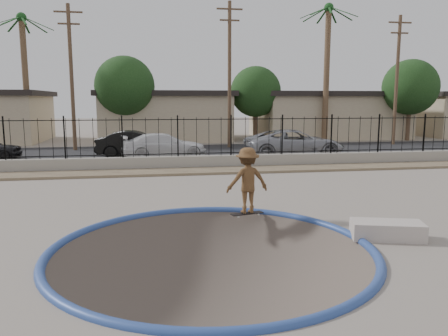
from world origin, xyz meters
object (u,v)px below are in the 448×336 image
(concrete_ledge, at_px, (387,230))
(car_b, at_px, (136,144))
(skateboard, at_px, (247,214))
(car_c, at_px, (164,146))
(car_d, at_px, (294,143))
(skater, at_px, (247,184))

(concrete_ledge, xyz_separation_m, car_b, (-6.15, 15.91, 0.56))
(skateboard, xyz_separation_m, car_c, (-1.85, 12.64, 0.64))
(car_c, bearing_deg, concrete_ledge, -168.99)
(concrete_ledge, xyz_separation_m, car_d, (2.58, 14.31, 0.60))
(skater, distance_m, concrete_ledge, 3.79)
(skater, relative_size, car_b, 0.41)
(car_c, bearing_deg, skateboard, -177.58)
(car_c, xyz_separation_m, car_d, (7.18, -0.84, 0.09))
(car_c, height_order, car_d, car_d)
(car_b, xyz_separation_m, car_d, (8.72, -1.60, 0.05))
(skater, height_order, car_c, skater)
(skater, bearing_deg, car_b, -81.13)
(car_c, bearing_deg, car_d, -102.59)
(concrete_ledge, height_order, car_b, car_b)
(skater, xyz_separation_m, car_d, (5.33, 11.80, -0.10))
(skater, relative_size, car_d, 0.33)
(skateboard, height_order, concrete_ledge, concrete_ledge)
(skater, xyz_separation_m, car_b, (-3.39, 13.40, -0.15))
(skater, height_order, car_b, skater)
(car_b, xyz_separation_m, car_c, (1.55, -0.76, -0.05))
(skateboard, height_order, car_b, car_b)
(car_c, bearing_deg, car_b, 58.06)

